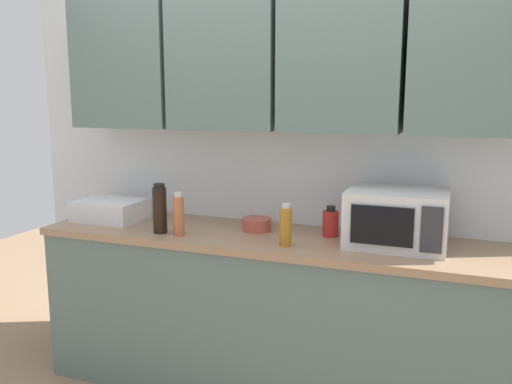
# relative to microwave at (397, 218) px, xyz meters

# --- Properties ---
(wall_back_with_cabinets) EXTENTS (3.45, 0.38, 2.60)m
(wall_back_with_cabinets) POSITION_rel_microwave_xyz_m (-0.64, 0.21, 0.54)
(wall_back_with_cabinets) COLOR white
(wall_back_with_cabinets) RESTS_ON ground_plane
(counter_run) EXTENTS (2.58, 0.63, 0.90)m
(counter_run) POSITION_rel_microwave_xyz_m (-0.64, -0.03, -0.59)
(counter_run) COLOR slate
(counter_run) RESTS_ON ground_plane
(microwave) EXTENTS (0.48, 0.37, 0.28)m
(microwave) POSITION_rel_microwave_xyz_m (0.00, 0.00, 0.00)
(microwave) COLOR silver
(microwave) RESTS_ON counter_run
(dish_rack) EXTENTS (0.38, 0.30, 0.12)m
(dish_rack) POSITION_rel_microwave_xyz_m (-1.67, -0.03, -0.08)
(dish_rack) COLOR silver
(dish_rack) RESTS_ON counter_run
(bottle_red_sauce) EXTENTS (0.08, 0.08, 0.16)m
(bottle_red_sauce) POSITION_rel_microwave_xyz_m (-0.35, 0.07, -0.07)
(bottle_red_sauce) COLOR red
(bottle_red_sauce) RESTS_ON counter_run
(bottle_soy_dark) EXTENTS (0.08, 0.08, 0.27)m
(bottle_soy_dark) POSITION_rel_microwave_xyz_m (-1.23, -0.19, -0.01)
(bottle_soy_dark) COLOR black
(bottle_soy_dark) RESTS_ON counter_run
(bottle_spice_jar) EXTENTS (0.06, 0.06, 0.23)m
(bottle_spice_jar) POSITION_rel_microwave_xyz_m (-1.10, -0.21, -0.03)
(bottle_spice_jar) COLOR #BC6638
(bottle_spice_jar) RESTS_ON counter_run
(bottle_amber_vinegar) EXTENTS (0.06, 0.06, 0.21)m
(bottle_amber_vinegar) POSITION_rel_microwave_xyz_m (-0.51, -0.19, -0.04)
(bottle_amber_vinegar) COLOR #AD701E
(bottle_amber_vinegar) RESTS_ON counter_run
(bowl_ceramic_small) EXTENTS (0.16, 0.16, 0.07)m
(bowl_ceramic_small) POSITION_rel_microwave_xyz_m (-0.76, 0.04, -0.11)
(bowl_ceramic_small) COLOR #B24C3D
(bowl_ceramic_small) RESTS_ON counter_run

